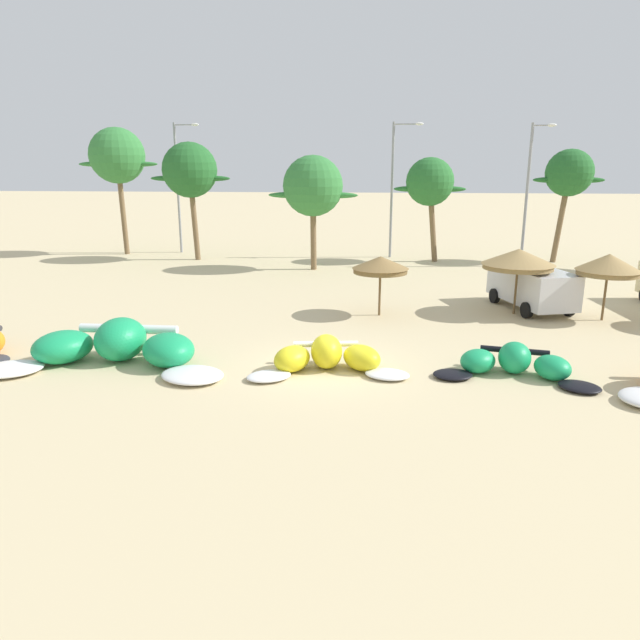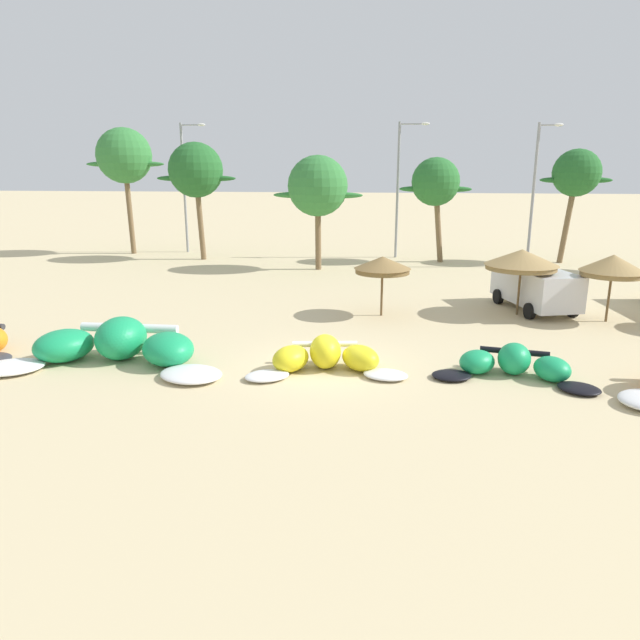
% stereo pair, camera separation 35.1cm
% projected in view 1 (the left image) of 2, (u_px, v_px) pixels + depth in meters
% --- Properties ---
extents(ground_plane, '(260.00, 260.00, 0.00)m').
position_uv_depth(ground_plane, '(324.00, 366.00, 18.55)').
color(ground_plane, beige).
extents(kite_left, '(8.16, 3.74, 1.40)m').
position_uv_depth(kite_left, '(115.00, 348.00, 18.69)').
color(kite_left, white).
rests_on(kite_left, ground).
extents(kite_left_of_center, '(5.12, 2.75, 1.07)m').
position_uv_depth(kite_left_of_center, '(327.00, 358.00, 18.10)').
color(kite_left_of_center, white).
rests_on(kite_left_of_center, ground).
extents(kite_center, '(4.91, 2.72, 0.97)m').
position_uv_depth(kite_center, '(514.00, 364.00, 17.67)').
color(kite_center, black).
rests_on(kite_center, ground).
extents(beach_umbrella_near_van, '(2.39, 2.39, 2.54)m').
position_uv_depth(beach_umbrella_near_van, '(380.00, 265.00, 24.41)').
color(beach_umbrella_near_van, brown).
rests_on(beach_umbrella_near_van, ground).
extents(beach_umbrella_middle, '(3.06, 3.06, 2.82)m').
position_uv_depth(beach_umbrella_middle, '(518.00, 259.00, 24.59)').
color(beach_umbrella_middle, brown).
rests_on(beach_umbrella_middle, ground).
extents(beach_umbrella_near_palms, '(2.53, 2.53, 2.77)m').
position_uv_depth(beach_umbrella_near_palms, '(609.00, 264.00, 23.56)').
color(beach_umbrella_near_palms, brown).
rests_on(beach_umbrella_near_palms, ground).
extents(parked_car_second, '(3.19, 4.99, 1.84)m').
position_uv_depth(parked_car_second, '(530.00, 285.00, 25.86)').
color(parked_car_second, silver).
rests_on(parked_car_second, ground).
extents(palm_leftmost, '(5.79, 3.86, 8.86)m').
position_uv_depth(palm_leftmost, '(117.00, 156.00, 40.80)').
color(palm_leftmost, brown).
rests_on(palm_leftmost, ground).
extents(palm_left, '(5.43, 3.62, 7.78)m').
position_uv_depth(palm_left, '(190.00, 171.00, 38.46)').
color(palm_left, brown).
rests_on(palm_left, ground).
extents(palm_left_of_gap, '(5.43, 3.62, 6.87)m').
position_uv_depth(palm_left_of_gap, '(313.00, 187.00, 34.87)').
color(palm_left_of_gap, brown).
rests_on(palm_left_of_gap, ground).
extents(palm_center_left, '(4.67, 3.12, 6.79)m').
position_uv_depth(palm_center_left, '(430.00, 183.00, 37.86)').
color(palm_center_left, brown).
rests_on(palm_center_left, ground).
extents(palm_center_right, '(4.50, 3.00, 7.30)m').
position_uv_depth(palm_center_right, '(569.00, 174.00, 37.40)').
color(palm_center_right, brown).
rests_on(palm_center_right, ground).
extents(lamppost_west, '(1.89, 0.24, 9.19)m').
position_uv_depth(lamppost_west, '(180.00, 181.00, 42.03)').
color(lamppost_west, gray).
rests_on(lamppost_west, ground).
extents(lamppost_west_center, '(2.06, 0.24, 9.08)m').
position_uv_depth(lamppost_west_center, '(395.00, 183.00, 39.76)').
color(lamppost_west_center, gray).
rests_on(lamppost_west_center, ground).
extents(lamppost_east_center, '(1.48, 0.24, 8.75)m').
position_uv_depth(lamppost_east_center, '(529.00, 188.00, 36.02)').
color(lamppost_east_center, gray).
rests_on(lamppost_east_center, ground).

